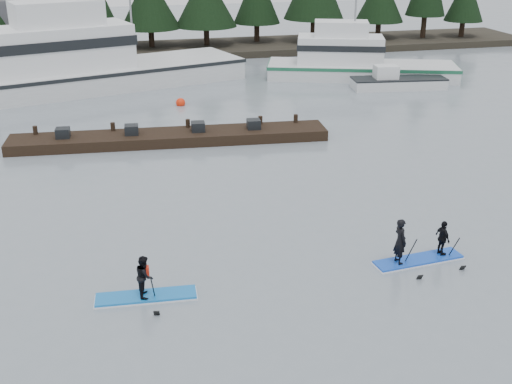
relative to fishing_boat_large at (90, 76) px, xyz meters
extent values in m
plane|color=gray|center=(6.21, -30.09, -0.88)|extent=(160.00, 160.00, 0.00)
cube|color=#2D281E|center=(6.21, 11.91, -0.58)|extent=(70.00, 8.00, 0.60)
cube|color=silver|center=(0.62, 0.18, -0.75)|extent=(21.38, 11.30, 2.75)
cube|color=white|center=(-1.76, -0.52, 2.12)|extent=(10.06, 6.57, 2.98)
cylinder|color=gray|center=(-0.37, -0.11, 4.90)|extent=(0.14, 0.14, 8.55)
cube|color=silver|center=(19.94, -1.48, -0.78)|extent=(14.53, 8.30, 2.00)
cube|color=white|center=(18.35, -0.94, 1.22)|extent=(6.89, 4.76, 2.00)
cylinder|color=gray|center=(19.28, -1.26, 3.41)|extent=(0.14, 0.14, 6.40)
cube|color=silver|center=(21.18, -5.35, -0.50)|extent=(6.75, 2.75, 0.76)
cube|color=black|center=(4.02, -13.76, -0.60)|extent=(16.87, 3.56, 0.56)
sphere|color=red|center=(19.42, -2.34, -0.88)|extent=(0.52, 0.52, 0.52)
sphere|color=red|center=(5.55, -6.26, -0.88)|extent=(0.61, 0.61, 0.61)
cube|color=blue|center=(1.47, -29.07, -0.82)|extent=(3.15, 0.98, 0.12)
imported|color=black|center=(1.47, -29.07, -0.09)|extent=(0.56, 0.69, 1.35)
cube|color=red|center=(1.47, -29.07, 0.07)|extent=(0.31, 0.22, 0.32)
cylinder|color=black|center=(1.70, -29.30, -0.55)|extent=(0.22, 0.89, 1.53)
cube|color=blue|center=(10.80, -28.91, -0.83)|extent=(3.24, 1.05, 0.11)
imported|color=black|center=(10.01, -28.98, 0.04)|extent=(0.44, 0.62, 1.61)
cylinder|color=black|center=(10.28, -29.18, -0.41)|extent=(0.08, 0.95, 1.62)
imported|color=black|center=(11.70, -28.82, -0.14)|extent=(0.38, 0.77, 1.27)
cylinder|color=black|center=(11.97, -29.01, -0.60)|extent=(0.07, 0.89, 1.50)
camera|label=1|loc=(0.73, -46.54, 9.86)|focal=45.00mm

